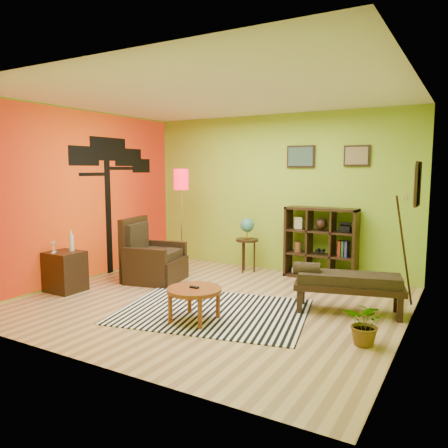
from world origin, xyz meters
The scene contains 11 objects.
ground centered at (0.00, 0.00, 0.00)m, with size 5.00×5.00×0.00m, color tan.
room_shell centered at (-0.09, 0.01, 1.80)m, with size 5.04×4.54×2.82m.
zebra_rug centered at (0.24, -0.37, 0.01)m, with size 2.37×1.75×0.01m, color white.
coffee_table centered at (0.22, -0.77, 0.35)m, with size 0.67×0.67×0.43m.
armchair centered at (-1.48, 0.50, 0.32)m, with size 1.01×1.01×1.04m.
side_cabinet centered at (-2.20, -0.65, 0.31)m, with size 0.51×0.47×0.92m.
floor_lamp centered at (-1.49, 1.39, 1.49)m, with size 0.28×0.28×1.84m.
globe_table centered at (-0.38, 1.83, 0.74)m, with size 0.40×0.40×0.97m.
cube_shelf centered at (0.91, 2.03, 0.60)m, with size 1.20×0.35×1.20m.
bench centered at (1.73, 0.46, 0.40)m, with size 1.43×0.81×0.63m.
potted_plant centered at (2.19, -0.50, 0.18)m, with size 0.43×0.47×0.37m, color #26661E.
Camera 1 is at (3.09, -5.04, 1.83)m, focal length 35.00 mm.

